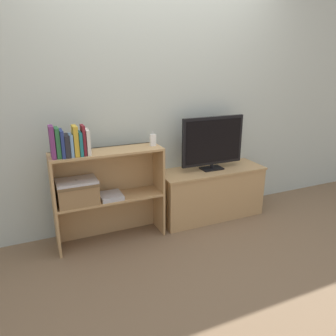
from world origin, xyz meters
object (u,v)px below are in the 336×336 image
(book_ivory, at_px, (87,142))
(baby_monitor, at_px, (153,140))
(book_charcoal, at_px, (67,146))
(book_navy, at_px, (62,143))
(book_skyblue, at_px, (71,145))
(magazine_stack, at_px, (111,196))
(tv_stand, at_px, (210,193))
(book_maroon, at_px, (83,140))
(book_teal, at_px, (80,143))
(book_plum, at_px, (52,142))
(laptop, at_px, (76,181))
(book_forest, at_px, (57,143))
(storage_basket_left, at_px, (77,192))
(tv, at_px, (213,142))
(book_mustard, at_px, (75,141))

(book_ivory, xyz_separation_m, baby_monitor, (0.59, 0.04, -0.05))
(book_ivory, height_order, baby_monitor, book_ivory)
(book_charcoal, bearing_deg, book_navy, 180.00)
(book_charcoal, distance_m, book_skyblue, 0.03)
(magazine_stack, bearing_deg, tv_stand, 3.97)
(book_skyblue, bearing_deg, book_maroon, 0.00)
(book_charcoal, distance_m, book_teal, 0.11)
(book_maroon, xyz_separation_m, book_ivory, (0.03, 0.00, -0.02))
(book_plum, height_order, book_teal, book_plum)
(book_skyblue, distance_m, laptop, 0.32)
(book_forest, relative_size, book_charcoal, 1.35)
(book_navy, height_order, storage_basket_left, book_navy)
(book_charcoal, distance_m, baby_monitor, 0.76)
(book_skyblue, bearing_deg, laptop, 57.22)
(book_charcoal, distance_m, storage_basket_left, 0.42)
(book_forest, xyz_separation_m, book_navy, (0.03, 0.00, -0.01))
(tv, bearing_deg, tv_stand, 90.00)
(book_plum, xyz_separation_m, baby_monitor, (0.86, 0.04, -0.08))
(tv_stand, xyz_separation_m, book_teal, (-1.31, -0.09, 0.69))
(book_teal, relative_size, book_maroon, 0.79)
(storage_basket_left, bearing_deg, baby_monitor, 1.22)
(book_mustard, xyz_separation_m, book_ivory, (0.09, 0.00, -0.02))
(book_forest, bearing_deg, book_navy, 0.00)
(book_forest, distance_m, baby_monitor, 0.83)
(book_mustard, bearing_deg, book_ivory, 0.00)
(book_plum, relative_size, laptop, 0.76)
(book_plum, height_order, book_forest, book_plum)
(tv, bearing_deg, book_charcoal, -176.28)
(book_mustard, relative_size, magazine_stack, 1.14)
(book_teal, bearing_deg, book_skyblue, 180.00)
(book_ivory, height_order, magazine_stack, book_ivory)
(tv_stand, relative_size, baby_monitor, 8.22)
(book_skyblue, relative_size, book_ivory, 0.87)
(baby_monitor, height_order, storage_basket_left, baby_monitor)
(book_maroon, distance_m, storage_basket_left, 0.46)
(book_plum, height_order, book_skyblue, book_plum)
(laptop, bearing_deg, book_ivory, -14.54)
(book_plum, bearing_deg, tv, 3.46)
(book_plum, xyz_separation_m, book_charcoal, (0.11, 0.00, -0.04))
(baby_monitor, xyz_separation_m, storage_basket_left, (-0.70, -0.01, -0.38))
(book_plum, xyz_separation_m, book_ivory, (0.27, 0.00, -0.03))
(book_teal, relative_size, laptop, 0.57)
(book_teal, xyz_separation_m, baby_monitor, (0.65, 0.04, -0.04))
(book_skyblue, height_order, book_maroon, book_maroon)
(book_skyblue, distance_m, book_ivory, 0.13)
(book_ivory, bearing_deg, book_charcoal, 180.00)
(tv_stand, relative_size, magazine_stack, 5.20)
(book_navy, relative_size, book_charcoal, 1.23)
(book_plum, relative_size, storage_basket_left, 0.75)
(book_forest, bearing_deg, tv, 3.55)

